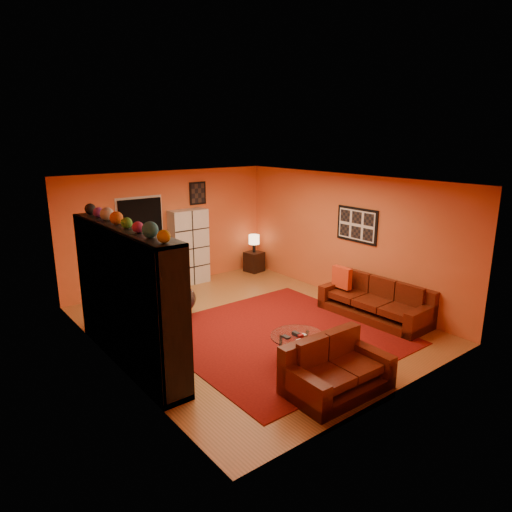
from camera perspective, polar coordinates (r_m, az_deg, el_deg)
floor at (r=8.42m, az=-0.73°, el=-8.55°), size 6.00×6.00×0.00m
ceiling at (r=7.76m, az=-0.79°, el=9.35°), size 6.00×6.00×0.00m
wall_back at (r=10.48m, az=-10.75°, el=3.35°), size 6.00×0.00×6.00m
wall_front at (r=6.00m, az=16.95°, el=-5.77°), size 6.00×0.00×6.00m
wall_left at (r=6.84m, az=-17.70°, el=-3.27°), size 0.00×6.00×6.00m
wall_right at (r=9.67m, az=11.13°, el=2.37°), size 0.00×6.00×6.00m
rug at (r=7.98m, az=2.94°, el=-9.90°), size 3.60×3.60×0.01m
doorway at (r=10.21m, az=-14.05°, el=1.25°), size 0.95×0.10×2.04m
wall_art_right at (r=9.41m, az=12.51°, el=3.81°), size 0.03×1.00×0.70m
wall_art_back at (r=10.70m, az=-7.31°, el=7.79°), size 0.42×0.03×0.52m
entertainment_unit at (r=7.00m, az=-15.81°, el=-4.89°), size 0.45×3.00×2.10m
tv at (r=6.99m, az=-15.22°, el=-5.49°), size 0.90×0.12×0.52m
sofa at (r=8.97m, az=14.93°, el=-5.60°), size 0.94×2.12×0.85m
loveseat at (r=6.43m, az=9.64°, el=-13.79°), size 1.44×0.89×0.85m
throw_pillow at (r=9.17m, az=10.68°, el=-2.64°), size 0.12×0.42×0.42m
coffee_table at (r=7.02m, az=5.27°, el=-10.24°), size 0.83×0.83×0.42m
storage_cabinet at (r=10.57m, az=-8.36°, el=1.12°), size 0.87×0.40×1.72m
bowl_chair at (r=8.82m, az=-9.96°, el=-5.39°), size 0.76×0.76×0.61m
side_table at (r=11.53m, az=-0.24°, el=-0.71°), size 0.45×0.45×0.50m
table_lamp at (r=11.39m, az=-0.24°, el=2.00°), size 0.27×0.27×0.44m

